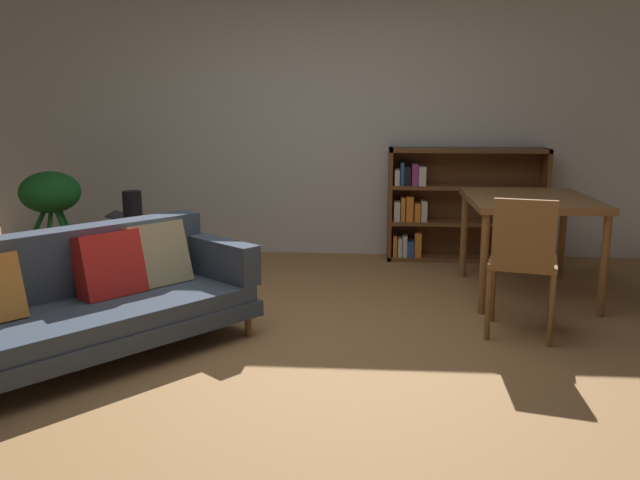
{
  "coord_description": "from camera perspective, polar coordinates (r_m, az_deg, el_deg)",
  "views": [
    {
      "loc": [
        0.4,
        -3.77,
        1.46
      ],
      "look_at": [
        0.07,
        0.46,
        0.58
      ],
      "focal_mm": 37.18,
      "sensor_mm": 36.0,
      "label": 1
    }
  ],
  "objects": [
    {
      "name": "bookshelf",
      "position": [
        6.41,
        11.52,
        3.0
      ],
      "size": [
        1.46,
        0.32,
        1.06
      ],
      "color": "brown",
      "rests_on": "ground_plane"
    },
    {
      "name": "desk_speaker",
      "position": [
        5.28,
        -15.82,
        2.48
      ],
      "size": [
        0.14,
        0.14,
        0.3
      ],
      "color": "black",
      "rests_on": "media_console"
    },
    {
      "name": "media_console",
      "position": [
        5.57,
        -14.27,
        -1.29
      ],
      "size": [
        0.47,
        1.01,
        0.51
      ],
      "color": "olive",
      "rests_on": "ground_plane"
    },
    {
      "name": "dining_chair_near",
      "position": [
        4.32,
        17.07,
        -1.49
      ],
      "size": [
        0.5,
        0.51,
        0.9
      ],
      "color": "brown",
      "rests_on": "ground_plane"
    },
    {
      "name": "back_wall_panel",
      "position": [
        6.48,
        0.94,
        10.68
      ],
      "size": [
        6.8,
        0.1,
        2.7
      ],
      "primitive_type": "cube",
      "color": "silver",
      "rests_on": "ground_plane"
    },
    {
      "name": "potted_floor_plant",
      "position": [
        6.14,
        -22.12,
        2.58
      ],
      "size": [
        0.51,
        0.51,
        0.9
      ],
      "color": "#333338",
      "rests_on": "ground_plane"
    },
    {
      "name": "ground_plane",
      "position": [
        4.06,
        -1.49,
        -9.41
      ],
      "size": [
        8.16,
        8.16,
        0.0
      ],
      "primitive_type": "plane",
      "color": "#9E7042"
    },
    {
      "name": "open_laptop",
      "position": [
        5.65,
        -15.27,
        1.76
      ],
      "size": [
        0.46,
        0.37,
        0.07
      ],
      "color": "silver",
      "rests_on": "media_console"
    },
    {
      "name": "dining_table",
      "position": [
        5.28,
        17.58,
        2.68
      ],
      "size": [
        0.92,
        1.13,
        0.77
      ],
      "color": "brown",
      "rests_on": "ground_plane"
    },
    {
      "name": "fabric_couch",
      "position": [
        4.09,
        -19.52,
        -4.61
      ],
      "size": [
        1.82,
        1.97,
        0.73
      ],
      "color": "brown",
      "rests_on": "ground_plane"
    }
  ]
}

